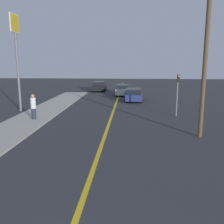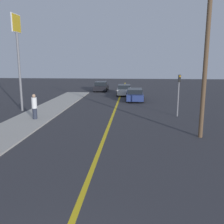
# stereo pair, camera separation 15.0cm
# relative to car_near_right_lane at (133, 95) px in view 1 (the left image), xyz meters

# --- Properties ---
(road_center_line) EXTENTS (0.20, 60.00, 0.01)m
(road_center_line) POSITION_rel_car_near_right_lane_xyz_m (-1.79, -6.60, -0.64)
(road_center_line) COLOR gold
(road_center_line) RESTS_ON ground_plane
(sidewalk_left) EXTENTS (3.04, 30.69, 0.10)m
(sidewalk_left) POSITION_rel_car_near_right_lane_xyz_m (-7.71, -9.25, -0.59)
(sidewalk_left) COLOR #ADA89E
(sidewalk_left) RESTS_ON ground_plane
(car_near_right_lane) EXTENTS (1.94, 4.58, 1.31)m
(car_near_right_lane) POSITION_rel_car_near_right_lane_xyz_m (0.00, 0.00, 0.00)
(car_near_right_lane) COLOR navy
(car_near_right_lane) RESTS_ON ground_plane
(car_ahead_center) EXTENTS (1.98, 4.13, 1.33)m
(car_ahead_center) POSITION_rel_car_near_right_lane_xyz_m (-1.35, 4.44, 0.00)
(car_ahead_center) COLOR silver
(car_ahead_center) RESTS_ON ground_plane
(car_far_distant) EXTENTS (1.96, 3.96, 1.37)m
(car_far_distant) POSITION_rel_car_near_right_lane_xyz_m (-4.86, 8.63, 0.02)
(car_far_distant) COLOR black
(car_far_distant) RESTS_ON ground_plane
(pedestrian_mid_group) EXTENTS (0.38, 0.38, 1.83)m
(pedestrian_mid_group) POSITION_rel_car_near_right_lane_xyz_m (-7.35, -10.20, 0.38)
(pedestrian_mid_group) COLOR #282D3D
(pedestrian_mid_group) RESTS_ON sidewalk_left
(traffic_light) EXTENTS (0.18, 0.40, 3.25)m
(traffic_light) POSITION_rel_car_near_right_lane_xyz_m (3.31, -7.98, 1.40)
(traffic_light) COLOR slate
(traffic_light) RESTS_ON ground_plane
(roadside_sign) EXTENTS (0.20, 1.57, 8.06)m
(roadside_sign) POSITION_rel_car_near_right_lane_xyz_m (-9.87, -6.78, 5.15)
(roadside_sign) COLOR slate
(roadside_sign) RESTS_ON ground_plane
(utility_pole) EXTENTS (0.24, 0.24, 7.73)m
(utility_pole) POSITION_rel_car_near_right_lane_xyz_m (3.67, -13.47, 3.22)
(utility_pole) COLOR brown
(utility_pole) RESTS_ON ground_plane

